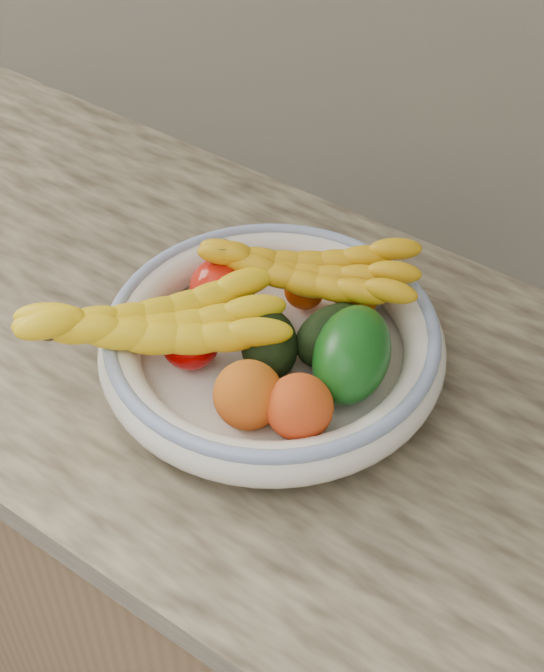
{
  "coord_description": "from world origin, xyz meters",
  "views": [
    {
      "loc": [
        0.43,
        1.05,
        1.69
      ],
      "look_at": [
        0.0,
        1.66,
        0.96
      ],
      "focal_mm": 50.0,
      "sensor_mm": 36.0,
      "label": 1
    }
  ],
  "objects_px": {
    "fruit_bowl": "(272,343)",
    "green_mango": "(352,354)",
    "banana_bunch_front": "(154,329)",
    "banana_bunch_back": "(307,276)"
  },
  "relations": [
    {
      "from": "fruit_bowl",
      "to": "banana_bunch_front",
      "type": "xyz_separation_m",
      "value": [
        -0.1,
        -0.08,
        0.03
      ]
    },
    {
      "from": "fruit_bowl",
      "to": "banana_bunch_front",
      "type": "bearing_deg",
      "value": -139.2
    },
    {
      "from": "banana_bunch_front",
      "to": "fruit_bowl",
      "type": "bearing_deg",
      "value": -6.69
    },
    {
      "from": "fruit_bowl",
      "to": "green_mango",
      "type": "bearing_deg",
      "value": 8.02
    },
    {
      "from": "green_mango",
      "to": "banana_bunch_front",
      "type": "bearing_deg",
      "value": -174.4
    },
    {
      "from": "green_mango",
      "to": "banana_bunch_front",
      "type": "xyz_separation_m",
      "value": [
        -0.19,
        -0.1,
        0.01
      ]
    },
    {
      "from": "fruit_bowl",
      "to": "banana_bunch_back",
      "type": "relative_size",
      "value": 1.45
    },
    {
      "from": "fruit_bowl",
      "to": "banana_bunch_front",
      "type": "height_order",
      "value": "banana_bunch_front"
    },
    {
      "from": "green_mango",
      "to": "banana_bunch_back",
      "type": "bearing_deg",
      "value": 125.69
    },
    {
      "from": "fruit_bowl",
      "to": "banana_bunch_back",
      "type": "height_order",
      "value": "banana_bunch_back"
    }
  ]
}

